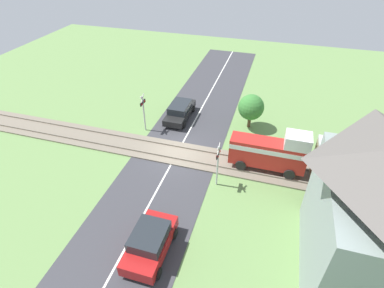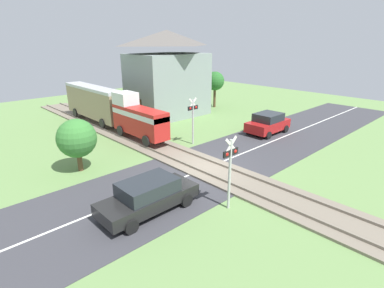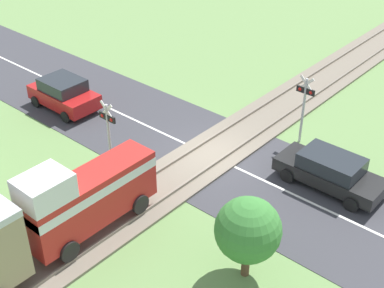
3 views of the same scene
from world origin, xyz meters
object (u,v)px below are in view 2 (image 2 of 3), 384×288
(train, at_px, (109,107))
(car_far_side, at_px, (268,123))
(car_near_crossing, at_px, (148,195))
(pedestrian_by_station, at_px, (131,115))
(crossing_signal_east_approach, at_px, (193,115))
(station_building, at_px, (168,75))
(crossing_signal_west_approach, at_px, (230,164))

(train, xyz_separation_m, car_far_side, (8.51, -9.70, -1.03))
(car_near_crossing, distance_m, car_far_side, 13.93)
(pedestrian_by_station, bearing_deg, train, -170.89)
(car_near_crossing, distance_m, crossing_signal_east_approach, 9.20)
(station_building, bearing_deg, crossing_signal_west_approach, -120.73)
(car_near_crossing, relative_size, car_far_side, 1.17)
(train, height_order, car_far_side, train)
(car_far_side, xyz_separation_m, pedestrian_by_station, (-6.22, 10.06, -0.08))
(car_near_crossing, relative_size, station_building, 0.56)
(crossing_signal_west_approach, xyz_separation_m, crossing_signal_east_approach, (4.82, 7.34, 0.00))
(car_near_crossing, height_order, pedestrian_by_station, pedestrian_by_station)
(car_near_crossing, height_order, crossing_signal_east_approach, crossing_signal_east_approach)
(station_building, bearing_deg, car_far_side, -79.73)
(crossing_signal_west_approach, bearing_deg, car_near_crossing, 140.59)
(car_far_side, height_order, station_building, station_building)
(car_near_crossing, height_order, car_far_side, car_far_side)
(car_far_side, distance_m, crossing_signal_west_approach, 12.12)
(train, xyz_separation_m, car_near_crossing, (-5.12, -12.58, -1.10))
(crossing_signal_west_approach, relative_size, station_building, 0.42)
(car_near_crossing, relative_size, pedestrian_by_station, 2.65)
(crossing_signal_west_approach, relative_size, crossing_signal_east_approach, 1.00)
(train, distance_m, crossing_signal_east_approach, 7.85)
(crossing_signal_west_approach, bearing_deg, pedestrian_by_station, 72.81)
(car_near_crossing, bearing_deg, crossing_signal_west_approach, -39.41)
(train, relative_size, crossing_signal_west_approach, 4.13)
(crossing_signal_east_approach, bearing_deg, car_far_side, -20.08)
(crossing_signal_west_approach, distance_m, station_building, 17.84)
(car_near_crossing, xyz_separation_m, pedestrian_by_station, (7.41, 12.94, -0.00))
(station_building, bearing_deg, train, -176.05)
(crossing_signal_west_approach, height_order, crossing_signal_east_approach, same)
(crossing_signal_east_approach, distance_m, pedestrian_by_station, 7.95)
(train, xyz_separation_m, crossing_signal_east_approach, (2.41, -7.47, 0.26))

